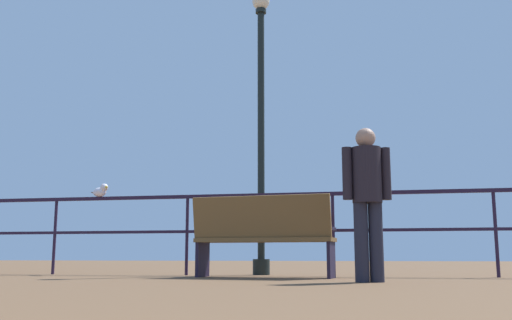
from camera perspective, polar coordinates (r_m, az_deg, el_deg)
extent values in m
cube|color=black|center=(7.97, 0.22, -3.51)|extent=(18.38, 0.05, 0.05)
cube|color=black|center=(7.93, 0.22, -7.05)|extent=(18.38, 0.04, 0.04)
cylinder|color=black|center=(9.05, -19.32, -7.17)|extent=(0.04, 0.04, 1.09)
cylinder|color=black|center=(8.19, -6.86, -7.44)|extent=(0.04, 0.04, 1.09)
cylinder|color=black|center=(7.79, 7.66, -7.33)|extent=(0.04, 0.04, 1.09)
cylinder|color=black|center=(7.92, 22.68, -6.72)|extent=(0.04, 0.04, 1.09)
cube|color=brown|center=(7.28, 0.86, -7.95)|extent=(1.78, 0.60, 0.05)
cube|color=brown|center=(7.10, 0.41, -5.73)|extent=(1.76, 0.31, 0.54)
cube|color=black|center=(7.09, 7.46, -9.69)|extent=(0.08, 0.39, 0.46)
cube|color=black|center=(7.26, 7.62, -6.76)|extent=(0.06, 0.31, 0.04)
cube|color=black|center=(7.55, -5.32, -9.71)|extent=(0.08, 0.39, 0.46)
cube|color=black|center=(7.71, -4.80, -6.96)|extent=(0.06, 0.31, 0.04)
cylinder|color=black|center=(8.26, 0.52, -10.56)|extent=(0.24, 0.24, 0.22)
cylinder|color=black|center=(8.45, 0.50, 2.81)|extent=(0.10, 0.10, 3.69)
cylinder|color=black|center=(9.03, 0.49, 14.51)|extent=(0.16, 0.16, 0.06)
sphere|color=silver|center=(9.10, 0.49, 15.46)|extent=(0.27, 0.27, 0.27)
cylinder|color=#20202E|center=(6.15, 11.81, -7.97)|extent=(0.15, 0.15, 0.82)
cylinder|color=#20202E|center=(6.11, 10.40, -8.01)|extent=(0.15, 0.15, 0.82)
cylinder|color=black|center=(6.19, 10.90, -1.48)|extent=(0.31, 0.31, 0.59)
cylinder|color=black|center=(6.25, 12.74, -1.34)|extent=(0.10, 0.10, 0.56)
cylinder|color=black|center=(6.14, 9.03, -1.31)|extent=(0.10, 0.10, 0.56)
sphere|color=tan|center=(6.25, 10.79, 2.16)|extent=(0.21, 0.21, 0.21)
ellipsoid|color=white|center=(8.76, -15.24, -3.10)|extent=(0.29, 0.26, 0.14)
ellipsoid|color=gray|center=(8.76, -15.23, -2.97)|extent=(0.25, 0.21, 0.05)
sphere|color=white|center=(8.67, -14.81, -2.64)|extent=(0.11, 0.11, 0.11)
cone|color=gold|center=(8.61, -14.52, -2.61)|extent=(0.07, 0.06, 0.05)
cube|color=gray|center=(8.88, -15.72, -3.11)|extent=(0.11, 0.10, 0.02)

